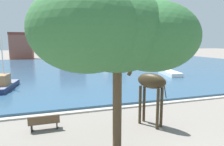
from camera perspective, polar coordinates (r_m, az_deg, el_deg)
name	(u,v)px	position (r m, az deg, el deg)	size (l,w,h in m)	color
harbor_water	(82,68)	(39.69, -8.99, 1.47)	(91.25, 49.40, 0.30)	#2D5170
quay_edge_coping	(126,107)	(15.91, 4.10, -9.94)	(91.25, 0.50, 0.12)	#ADA89E
giraffe_statue	(149,82)	(12.23, 10.90, -2.69)	(2.00, 2.86, 5.42)	#382B19
sailboat_navy	(5,85)	(24.03, -29.18, -3.21)	(2.38, 6.27, 5.92)	navy
sailboat_white	(168,73)	(31.87, 16.34, 0.00)	(2.81, 6.54, 7.42)	white
sailboat_grey	(143,62)	(50.69, 9.27, 3.31)	(4.21, 9.12, 7.79)	#939399
shade_tree	(117,34)	(8.05, 1.41, 11.59)	(6.98, 4.84, 7.31)	brown
park_bench	(44,122)	(12.57, -19.43, -13.58)	(1.80, 0.44, 0.92)	brown
townhouse_wide_warehouse	(22,46)	(69.23, -25.16, 7.27)	(6.71, 5.88, 8.50)	#8E5142
townhouse_corner_house	(71,44)	(67.72, -11.91, 8.52)	(8.61, 6.32, 9.97)	#8E5142
townhouse_end_terrace	(115,44)	(70.54, 0.81, 8.48)	(6.99, 5.97, 9.40)	beige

